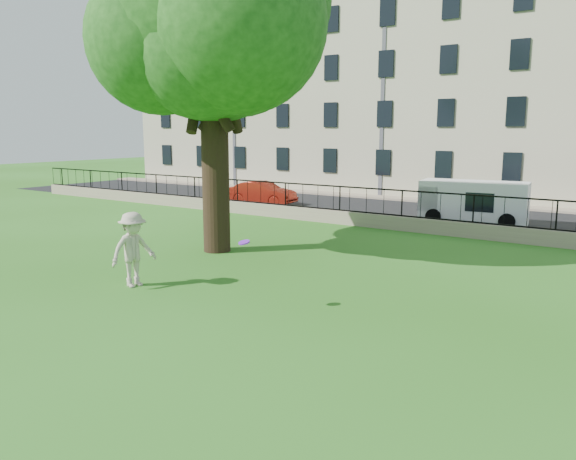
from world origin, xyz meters
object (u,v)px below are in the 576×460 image
Objects in this scene: man at (133,250)px; tree at (210,16)px; frisbee at (244,242)px; red_sedan at (262,193)px; white_van at (473,203)px.

tree is at bearing 24.48° from man.
frisbee is 0.07× the size of red_sedan.
frisbee is (5.12, -4.70, -6.28)m from tree.
tree is 8.49m from man.
white_van reaches higher than red_sedan.
frisbee is 15.64m from white_van.
white_van is at bearing 87.43° from frisbee.
red_sedan is (-11.27, 15.61, -0.99)m from frisbee.
tree is at bearing -125.18° from white_van.
man is 3.85m from frisbee.
white_van is (11.97, 0.00, 0.31)m from red_sedan.
man is at bearing -179.05° from frisbee.
white_van is (4.50, 15.67, -0.05)m from man.
man reaches higher than red_sedan.
white_van is at bearing -96.23° from red_sedan.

